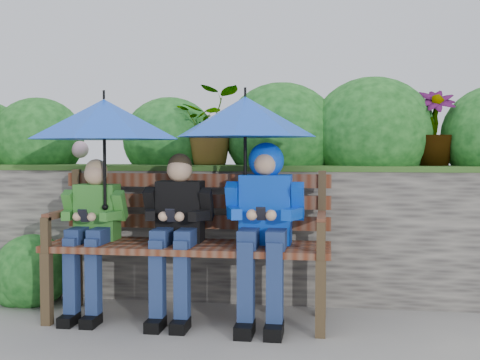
# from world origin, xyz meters

# --- Properties ---
(ground) EXTENTS (60.00, 60.00, 0.00)m
(ground) POSITION_xyz_m (0.00, 0.00, 0.00)
(ground) COLOR slate
(ground) RESTS_ON ground
(garden_backdrop) EXTENTS (8.00, 2.88, 1.83)m
(garden_backdrop) POSITION_xyz_m (-0.06, 1.58, 0.64)
(garden_backdrop) COLOR #423F3C
(garden_backdrop) RESTS_ON ground
(park_bench) EXTENTS (1.91, 0.56, 1.01)m
(park_bench) POSITION_xyz_m (-0.35, 0.17, 0.57)
(park_bench) COLOR #41321F
(park_bench) RESTS_ON ground
(boy_left) EXTENTS (0.43, 0.50, 1.08)m
(boy_left) POSITION_xyz_m (-1.02, 0.09, 0.63)
(boy_left) COLOR #35771E
(boy_left) RESTS_ON ground
(boy_middle) EXTENTS (0.46, 0.53, 1.12)m
(boy_middle) POSITION_xyz_m (-0.43, 0.08, 0.65)
(boy_middle) COLOR black
(boy_middle) RESTS_ON ground
(boy_right) EXTENTS (0.51, 0.62, 1.20)m
(boy_right) POSITION_xyz_m (0.16, 0.09, 0.72)
(boy_right) COLOR #1536CE
(boy_right) RESTS_ON ground
(umbrella_left) EXTENTS (1.03, 1.03, 0.81)m
(umbrella_left) POSITION_xyz_m (-0.93, 0.08, 1.36)
(umbrella_left) COLOR blue
(umbrella_left) RESTS_ON ground
(umbrella_right) EXTENTS (0.94, 0.94, 0.80)m
(umbrella_right) POSITION_xyz_m (0.03, 0.13, 1.37)
(umbrella_right) COLOR blue
(umbrella_right) RESTS_ON ground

